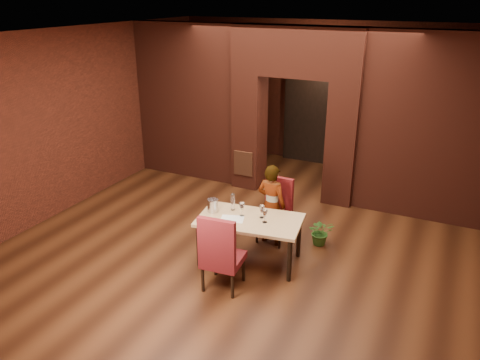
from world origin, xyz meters
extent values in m
plane|color=#442311|center=(0.00, 0.00, 0.00)|extent=(8.00, 8.00, 0.00)
cube|color=silver|center=(0.00, 0.00, 3.20)|extent=(7.00, 8.00, 0.04)
cube|color=#602314|center=(0.00, 4.00, 1.60)|extent=(7.00, 0.04, 3.20)
cube|color=#602314|center=(0.00, -4.00, 1.60)|extent=(7.00, 0.04, 3.20)
cube|color=#602314|center=(-3.50, 0.00, 1.60)|extent=(0.04, 8.00, 3.20)
cube|color=maroon|center=(-0.95, 2.00, 1.15)|extent=(0.55, 0.55, 2.30)
cube|color=maroon|center=(0.95, 2.00, 1.15)|extent=(0.55, 0.55, 2.30)
cube|color=maroon|center=(0.00, 2.00, 2.75)|extent=(2.45, 0.55, 0.90)
cube|color=maroon|center=(-2.36, 2.00, 1.60)|extent=(2.28, 0.35, 3.20)
cube|color=maroon|center=(2.36, 2.00, 1.60)|extent=(2.28, 0.35, 3.20)
cube|color=#9C502D|center=(-0.95, 1.71, 0.55)|extent=(0.40, 0.03, 0.50)
cube|color=black|center=(-0.40, 3.94, 1.05)|extent=(0.90, 0.08, 2.10)
cube|color=black|center=(-0.40, 3.90, 1.05)|extent=(1.02, 0.04, 2.22)
cube|color=tan|center=(0.31, -0.74, 0.35)|extent=(1.59, 1.04, 0.70)
cube|color=maroon|center=(0.40, 0.00, 0.51)|extent=(0.49, 0.49, 1.03)
cube|color=maroon|center=(0.26, -1.48, 0.56)|extent=(0.55, 0.55, 1.11)
imported|color=white|center=(0.38, -0.08, 0.66)|extent=(0.52, 0.38, 1.32)
cube|color=silver|center=(0.09, -0.86, 0.70)|extent=(0.39, 0.33, 0.00)
cylinder|color=#B9B8C0|center=(-0.28, -0.76, 0.80)|extent=(0.16, 0.16, 0.20)
cylinder|color=white|center=(-0.04, -0.58, 0.83)|extent=(0.06, 0.06, 0.27)
imported|color=#326422|center=(1.13, 0.20, 0.22)|extent=(0.50, 0.47, 0.44)
camera|label=1|loc=(2.81, -6.26, 3.75)|focal=35.00mm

